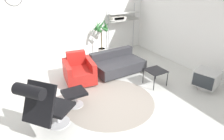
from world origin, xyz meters
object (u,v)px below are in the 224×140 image
Objects in this scene: side_table at (156,72)px; potted_plant at (102,37)px; lounge_chair at (44,103)px; shelf_unit at (121,18)px; armchair_red at (79,72)px; crt_television at (206,79)px; ottoman at (74,95)px; couch_low at (117,64)px.

potted_plant is (-0.26, 2.53, 0.32)m from side_table.
lounge_chair is 4.70m from shelf_unit.
armchair_red is 2.00m from side_table.
shelf_unit is at bearing 77.59° from side_table.
shelf_unit reaches higher than potted_plant.
crt_television is at bearing -69.69° from potted_plant.
lounge_chair is 1.02m from ottoman.
lounge_chair reaches higher than side_table.
potted_plant is 1.01m from shelf_unit.
crt_television is (0.97, -0.79, -0.11)m from side_table.
side_table is at bearing -84.05° from potted_plant.
shelf_unit reaches higher than armchair_red.
couch_low is 2.21× the size of crt_television.
ottoman is 0.29× the size of shelf_unit.
couch_low is (1.22, 0.07, -0.07)m from armchair_red.
lounge_chair is at bearing 60.62° from armchair_red.
shelf_unit reaches higher than side_table.
potted_plant is at bearing 99.35° from lounge_chair.
armchair_red is 0.56× the size of shelf_unit.
ottoman is at bearing 28.71° from couch_low.
ottoman is at bearing -128.22° from potted_plant.
lounge_chair is 2.92m from side_table.
lounge_chair is 0.84× the size of potted_plant.
armchair_red is (1.21, 1.58, -0.38)m from lounge_chair.
potted_plant reaches higher than crt_television.
potted_plant is (2.60, 2.98, 0.03)m from lounge_chair.
crt_television is at bearing 45.39° from lounge_chair.
potted_plant is at bearing -169.95° from shelf_unit.
armchair_red is at bearing 0.50° from couch_low.
side_table is (2.87, 0.46, -0.29)m from lounge_chair.
crt_television is at bearing -16.77° from ottoman.
crt_television is 0.39× the size of shelf_unit.
ottoman is 0.73× the size of crt_television.
crt_television reaches higher than side_table.
shelf_unit is (-0.38, 3.48, 0.95)m from crt_television.
shelf_unit reaches higher than couch_low.
side_table is at bearing 153.90° from armchair_red.
shelf_unit reaches higher than lounge_chair.
lounge_chair is 2.98m from couch_low.
potted_plant is (0.17, 1.33, 0.48)m from couch_low.
armchair_red is at bearing -145.30° from shelf_unit.
armchair_red is 2.00× the size of side_table.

